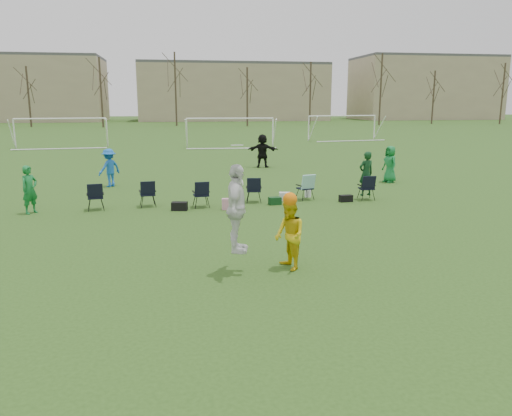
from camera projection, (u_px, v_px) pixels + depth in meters
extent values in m
plane|color=#284B17|center=(219.00, 277.00, 10.91)|extent=(260.00, 260.00, 0.00)
imported|color=#147331|center=(30.00, 190.00, 17.01)|extent=(0.68, 0.72, 1.66)
imported|color=blue|center=(109.00, 168.00, 22.42)|extent=(1.23, 1.23, 1.71)
imported|color=#147333|center=(390.00, 164.00, 23.64)|extent=(0.74, 0.95, 1.73)
imported|color=black|center=(262.00, 151.00, 29.05)|extent=(1.89, 1.04, 1.94)
imported|color=white|center=(237.00, 209.00, 10.89)|extent=(0.72, 1.23, 1.96)
imported|color=yellow|center=(289.00, 235.00, 11.30)|extent=(0.76, 0.89, 1.60)
sphere|color=orange|center=(290.00, 199.00, 11.12)|extent=(0.32, 0.32, 0.32)
cylinder|color=white|center=(237.00, 145.00, 10.61)|extent=(0.27, 0.27, 0.05)
imported|color=#0E3618|center=(366.00, 174.00, 19.47)|extent=(0.71, 0.55, 1.73)
cube|color=black|center=(180.00, 206.00, 17.62)|extent=(0.60, 0.40, 0.30)
cube|color=pink|center=(227.00, 204.00, 17.73)|extent=(0.38, 0.27, 0.40)
cube|color=#0F3A17|center=(275.00, 201.00, 18.62)|extent=(0.48, 0.33, 0.28)
cube|color=silver|center=(285.00, 196.00, 19.38)|extent=(0.47, 0.37, 0.32)
cylinder|color=white|center=(308.00, 193.00, 20.10)|extent=(0.26, 0.26, 0.30)
cube|color=black|center=(346.00, 198.00, 19.15)|extent=(0.53, 0.32, 0.26)
cube|color=black|center=(95.00, 196.00, 17.66)|extent=(0.69, 0.69, 0.96)
cube|color=black|center=(148.00, 193.00, 18.23)|extent=(0.67, 0.67, 0.96)
cube|color=black|center=(201.00, 194.00, 18.11)|extent=(0.66, 0.66, 0.96)
cube|color=black|center=(254.00, 190.00, 19.02)|extent=(0.68, 0.68, 0.96)
cube|color=black|center=(305.00, 187.00, 19.51)|extent=(0.74, 0.74, 0.96)
cube|color=black|center=(366.00, 188.00, 19.49)|extent=(0.61, 0.61, 0.96)
cylinder|color=white|center=(14.00, 134.00, 40.92)|extent=(0.12, 0.12, 2.40)
cylinder|color=white|center=(107.00, 132.00, 42.72)|extent=(0.12, 0.12, 2.40)
cylinder|color=white|center=(60.00, 119.00, 41.57)|extent=(7.28, 0.76, 0.12)
cylinder|color=white|center=(187.00, 133.00, 41.82)|extent=(0.12, 0.12, 2.40)
cylinder|color=white|center=(273.00, 133.00, 42.52)|extent=(0.12, 0.12, 2.40)
cylinder|color=white|center=(230.00, 118.00, 41.92)|extent=(7.29, 0.63, 0.12)
cylinder|color=white|center=(309.00, 129.00, 48.83)|extent=(0.12, 0.12, 2.40)
cylinder|color=white|center=(374.00, 127.00, 50.99)|extent=(0.12, 0.12, 2.40)
cylinder|color=white|center=(343.00, 116.00, 49.66)|extent=(7.25, 1.13, 0.12)
cylinder|color=#382B21|center=(29.00, 97.00, 75.34)|extent=(0.28, 0.28, 9.00)
cylinder|color=#382B21|center=(101.00, 93.00, 74.11)|extent=(0.28, 0.28, 10.20)
cylinder|color=#382B21|center=(176.00, 89.00, 78.67)|extent=(0.28, 0.28, 11.40)
cylinder|color=#382B21|center=(247.00, 97.00, 77.82)|extent=(0.28, 0.28, 9.00)
cylinder|color=#382B21|center=(310.00, 94.00, 82.38)|extent=(0.28, 0.28, 10.20)
cylinder|color=#382B21|center=(381.00, 90.00, 81.16)|extent=(0.28, 0.28, 11.40)
cylinder|color=#382B21|center=(433.00, 98.00, 86.09)|extent=(0.28, 0.28, 9.00)
cylinder|color=#382B21|center=(502.00, 94.00, 84.86)|extent=(0.28, 0.28, 10.20)
cube|color=tan|center=(232.00, 93.00, 104.30)|extent=(38.00, 16.00, 11.00)
cube|color=tan|center=(424.00, 89.00, 111.09)|extent=(30.00, 16.00, 13.00)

